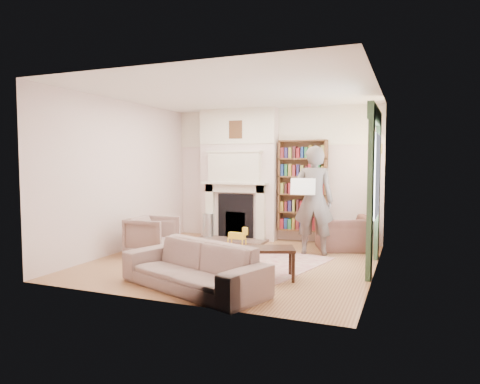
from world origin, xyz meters
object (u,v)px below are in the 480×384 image
at_px(armchair_reading, 343,233).
at_px(armchair_left, 153,236).
at_px(sofa, 193,266).
at_px(bookcase, 303,186).
at_px(paraffin_heater, 208,226).
at_px(man_reading, 314,201).
at_px(coffee_table, 269,263).
at_px(rocking_horse, 237,238).

bearing_deg(armchair_reading, armchair_left, 8.82).
bearing_deg(sofa, bookcase, 101.91).
height_order(armchair_left, paraffin_heater, armchair_left).
relative_size(sofa, man_reading, 1.06).
distance_m(coffee_table, paraffin_heater, 3.39).
bearing_deg(paraffin_heater, bookcase, 10.95).
bearing_deg(armchair_left, paraffin_heater, -7.74).
height_order(sofa, paraffin_heater, sofa).
bearing_deg(bookcase, rocking_horse, -127.13).
bearing_deg(rocking_horse, armchair_left, -136.96).
distance_m(bookcase, coffee_table, 3.10).
xyz_separation_m(man_reading, coffee_table, (-0.24, -1.83, -0.75)).
relative_size(armchair_left, paraffin_heater, 1.39).
bearing_deg(coffee_table, sofa, -154.00).
height_order(bookcase, rocking_horse, bookcase).
xyz_separation_m(armchair_left, rocking_horse, (1.21, 1.01, -0.13)).
xyz_separation_m(armchair_reading, coffee_table, (-0.69, -2.43, -0.10)).
height_order(armchair_reading, rocking_horse, armchair_reading).
relative_size(coffee_table, rocking_horse, 1.40).
distance_m(armchair_reading, paraffin_heater, 2.91).
height_order(bookcase, armchair_left, bookcase).
distance_m(paraffin_heater, rocking_horse, 1.36).
xyz_separation_m(bookcase, coffee_table, (0.23, -2.94, -0.95)).
height_order(armchair_reading, armchair_left, armchair_left).
height_order(paraffin_heater, rocking_horse, paraffin_heater).
bearing_deg(coffee_table, man_reading, 61.18).
height_order(bookcase, paraffin_heater, bookcase).
distance_m(armchair_left, sofa, 2.22).
bearing_deg(armchair_reading, man_reading, 32.27).
bearing_deg(man_reading, armchair_left, 15.01).
distance_m(bookcase, rocking_horse, 1.85).
xyz_separation_m(bookcase, armchair_left, (-2.16, -2.27, -0.83)).
relative_size(armchair_reading, coffee_table, 1.41).
relative_size(man_reading, paraffin_heater, 3.55).
distance_m(sofa, man_reading, 2.94).
bearing_deg(sofa, man_reading, 89.36).
bearing_deg(man_reading, paraffin_heater, -25.20).
relative_size(armchair_reading, rocking_horse, 1.96).
distance_m(sofa, rocking_horse, 2.56).
bearing_deg(sofa, armchair_left, 156.94).
height_order(sofa, man_reading, man_reading).
bearing_deg(armchair_reading, coffee_table, 53.35).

